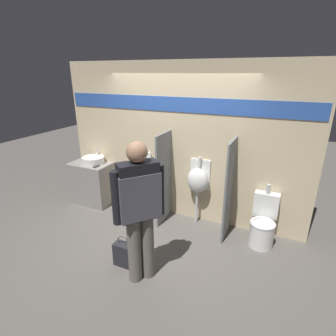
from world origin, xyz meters
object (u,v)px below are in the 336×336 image
(sink_basin, at_px, (93,160))
(urinal_near_counter, at_px, (140,171))
(person_in_vest, at_px, (139,205))
(shopping_bag, at_px, (124,254))
(cell_phone, at_px, (96,166))
(urinal_far, at_px, (198,180))
(toilet, at_px, (263,225))

(sink_basin, distance_m, urinal_near_counter, 1.02)
(person_in_vest, height_order, shopping_bag, person_in_vest)
(cell_phone, distance_m, urinal_far, 1.95)
(urinal_near_counter, relative_size, toilet, 1.29)
(cell_phone, relative_size, urinal_far, 0.12)
(cell_phone, bearing_deg, sink_basin, 141.45)
(urinal_near_counter, relative_size, shopping_bag, 2.60)
(cell_phone, bearing_deg, person_in_vest, -37.80)
(urinal_near_counter, height_order, toilet, urinal_near_counter)
(toilet, height_order, person_in_vest, person_in_vest)
(sink_basin, relative_size, toilet, 0.47)
(cell_phone, relative_size, person_in_vest, 0.08)
(shopping_bag, bearing_deg, person_in_vest, -15.85)
(urinal_near_counter, relative_size, person_in_vest, 0.65)
(person_in_vest, bearing_deg, urinal_far, 32.73)
(cell_phone, relative_size, shopping_bag, 0.31)
(cell_phone, height_order, person_in_vest, person_in_vest)
(urinal_far, bearing_deg, sink_basin, -177.81)
(sink_basin, relative_size, shopping_bag, 0.94)
(sink_basin, xyz_separation_m, urinal_far, (2.12, 0.08, -0.10))
(sink_basin, xyz_separation_m, toilet, (3.24, -0.08, -0.58))
(sink_basin, distance_m, cell_phone, 0.25)
(toilet, distance_m, shopping_bag, 2.13)
(sink_basin, bearing_deg, urinal_far, 2.19)
(sink_basin, bearing_deg, person_in_vest, -37.87)
(sink_basin, xyz_separation_m, cell_phone, (0.19, -0.15, -0.06))
(urinal_far, bearing_deg, toilet, -8.20)
(urinal_far, bearing_deg, cell_phone, -173.12)
(person_in_vest, bearing_deg, shopping_bag, 114.73)
(sink_basin, bearing_deg, cell_phone, -38.55)
(cell_phone, height_order, shopping_bag, cell_phone)
(sink_basin, relative_size, person_in_vest, 0.24)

